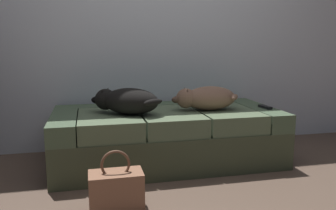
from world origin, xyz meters
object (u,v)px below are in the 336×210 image
tv_remote (265,107)px  couch (167,136)px  dog_tan (206,98)px  handbag (116,191)px  dog_dark (126,101)px

tv_remote → couch: bearing=166.1°
couch → dog_tan: size_ratio=3.16×
couch → handbag: bearing=-121.7°
couch → handbag: size_ratio=4.91×
couch → dog_tan: 0.46m
dog_tan → tv_remote: bearing=-4.3°
dog_tan → couch: bearing=165.6°
couch → tv_remote: (0.84, -0.12, 0.24)m
dog_tan → tv_remote: size_ratio=3.92×
tv_remote → handbag: size_ratio=0.40×
couch → dog_dark: dog_dark is taller
dog_dark → handbag: 0.83m
dog_dark → dog_tan: size_ratio=0.97×
dog_dark → dog_tan: (0.67, 0.02, -0.00)m
couch → tv_remote: 0.88m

